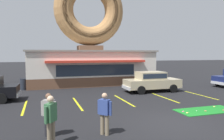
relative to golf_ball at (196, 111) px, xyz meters
The scene contains 19 objects.
ground_plane 2.54m from the golf_ball, 151.40° to the right, with size 160.00×160.00×0.00m, color black.
donut_shop_building 13.57m from the golf_ball, 102.87° to the left, with size 12.30×6.75×10.96m.
putting_mat 0.63m from the golf_ball, ahead, with size 3.25×1.44×0.03m, color #197523.
mini_donut_near_left 0.72m from the golf_ball, 166.28° to the right, with size 0.13×0.13×0.04m, color #E5C666.
mini_donut_mid_left 1.49m from the golf_ball, 12.35° to the right, with size 0.13×0.13×0.04m, color #A5724C.
mini_donut_mid_centre 1.63m from the golf_ball, 16.30° to the left, with size 0.13×0.13×0.04m, color #E5C666.
mini_donut_mid_right 0.47m from the golf_ball, 20.03° to the right, with size 0.13×0.13×0.04m, color #A5724C.
mini_donut_far_left 0.74m from the golf_ball, behind, with size 0.13×0.13×0.04m, color #D8667F.
golf_ball is the anchor object (origin of this frame).
car_champagne 6.29m from the golf_ball, 83.67° to the left, with size 4.58×2.02×1.60m.
pedestrian_blue_sweater_man 7.58m from the golf_ball, behind, with size 0.53×0.40×1.60m.
pedestrian_hooded_kid 7.73m from the golf_ball, 164.46° to the right, with size 0.42×0.50×1.67m.
pedestrian_leather_jacket_man 5.76m from the golf_ball, 163.19° to the right, with size 0.44×0.46×1.58m.
trash_bin 13.75m from the golf_ball, 131.67° to the left, with size 0.57×0.57×0.97m.
parking_stripe_far_left 9.42m from the golf_ball, 156.32° to the left, with size 0.12×3.60×0.01m, color yellow.
parking_stripe_left 6.78m from the golf_ball, 146.09° to the left, with size 0.12×3.60×0.01m, color yellow.
parking_stripe_mid_left 4.61m from the golf_ball, 124.77° to the left, with size 0.12×3.60×0.01m, color yellow.
parking_stripe_centre 3.80m from the golf_ball, 84.36° to the left, with size 0.12×3.60×0.01m, color yellow.
parking_stripe_mid_right 5.07m from the golf_ball, 48.27° to the left, with size 0.12×3.60×0.01m, color yellow.
Camera 1 is at (-5.40, -8.08, 3.02)m, focal length 35.00 mm.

